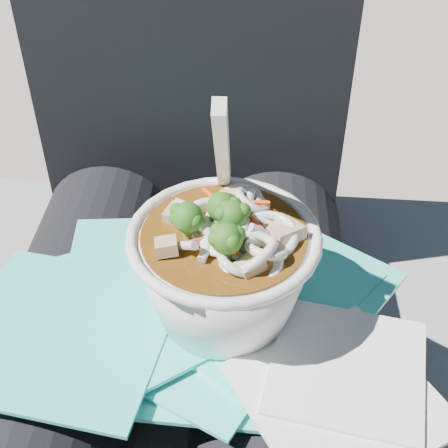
{
  "coord_description": "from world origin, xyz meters",
  "views": [
    {
      "loc": [
        0.07,
        -0.36,
        1.04
      ],
      "look_at": [
        0.05,
        -0.0,
        0.75
      ],
      "focal_mm": 50.0,
      "sensor_mm": 36.0,
      "label": 1
    }
  ],
  "objects_px": {
    "person_body": "(181,291)",
    "plastic_bag": "(191,305)",
    "lap": "(171,374)",
    "stone_ledge": "(195,423)",
    "udon_bowl": "(225,262)"
  },
  "relations": [
    {
      "from": "stone_ledge",
      "to": "person_body",
      "type": "relative_size",
      "value": 0.97
    },
    {
      "from": "plastic_bag",
      "to": "lap",
      "type": "bearing_deg",
      "value": -157.52
    },
    {
      "from": "stone_ledge",
      "to": "person_body",
      "type": "distance_m",
      "value": 0.34
    },
    {
      "from": "udon_bowl",
      "to": "person_body",
      "type": "bearing_deg",
      "value": 118.49
    },
    {
      "from": "stone_ledge",
      "to": "lap",
      "type": "bearing_deg",
      "value": -90.0
    },
    {
      "from": "person_body",
      "to": "plastic_bag",
      "type": "distance_m",
      "value": 0.11
    },
    {
      "from": "stone_ledge",
      "to": "udon_bowl",
      "type": "height_order",
      "value": "udon_bowl"
    },
    {
      "from": "stone_ledge",
      "to": "udon_bowl",
      "type": "distance_m",
      "value": 0.49
    },
    {
      "from": "stone_ledge",
      "to": "lap",
      "type": "xyz_separation_m",
      "value": [
        0.0,
        -0.15,
        0.32
      ]
    },
    {
      "from": "lap",
      "to": "stone_ledge",
      "type": "bearing_deg",
      "value": 90.0
    },
    {
      "from": "lap",
      "to": "plastic_bag",
      "type": "distance_m",
      "value": 0.09
    },
    {
      "from": "plastic_bag",
      "to": "stone_ledge",
      "type": "bearing_deg",
      "value": 98.54
    },
    {
      "from": "person_body",
      "to": "udon_bowl",
      "type": "xyz_separation_m",
      "value": [
        0.05,
        -0.09,
        0.13
      ]
    },
    {
      "from": "stone_ledge",
      "to": "person_body",
      "type": "bearing_deg",
      "value": -90.0
    },
    {
      "from": "plastic_bag",
      "to": "udon_bowl",
      "type": "distance_m",
      "value": 0.07
    }
  ]
}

